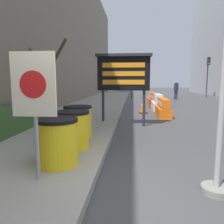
{
  "coord_description": "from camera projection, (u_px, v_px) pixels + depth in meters",
  "views": [
    {
      "loc": [
        0.59,
        -2.97,
        1.67
      ],
      "look_at": [
        -0.11,
        4.28,
        0.65
      ],
      "focal_mm": 35.0,
      "sensor_mm": 36.0,
      "label": 1
    }
  ],
  "objects": [
    {
      "name": "traffic_cone_far",
      "position": [
        163.0,
        97.0,
        19.52
      ],
      "size": [
        0.37,
        0.37,
        0.65
      ],
      "color": "black",
      "rests_on": "ground_plane"
    },
    {
      "name": "bare_tree",
      "position": [
        48.0,
        78.0,
        9.76
      ],
      "size": [
        1.6,
        1.65,
        3.47
      ],
      "color": "#4C3D2D",
      "rests_on": "sidewalk_left"
    },
    {
      "name": "jersey_barrier_white",
      "position": [
        158.0,
        103.0,
        12.91
      ],
      "size": [
        0.62,
        1.66,
        0.93
      ],
      "color": "silver",
      "rests_on": "ground_plane"
    },
    {
      "name": "warning_sign",
      "position": [
        34.0,
        93.0,
        3.19
      ],
      "size": [
        0.67,
        0.08,
        1.94
      ],
      "color": "gray",
      "rests_on": "sidewalk_left"
    },
    {
      "name": "traffic_light_near_curb",
      "position": [
        132.0,
        71.0,
        21.85
      ],
      "size": [
        0.28,
        0.45,
        3.73
      ],
      "color": "#2D2D30",
      "rests_on": "ground_plane"
    },
    {
      "name": "barrel_drum_middle",
      "position": [
        73.0,
        130.0,
        4.93
      ],
      "size": [
        0.76,
        0.76,
        0.85
      ],
      "color": "yellow",
      "rests_on": "sidewalk_left"
    },
    {
      "name": "jersey_barrier_red_striped",
      "position": [
        155.0,
        101.0,
        14.79
      ],
      "size": [
        0.64,
        1.73,
        0.89
      ],
      "color": "red",
      "rests_on": "ground_plane"
    },
    {
      "name": "pedestrian_worker",
      "position": [
        176.0,
        88.0,
        20.71
      ],
      "size": [
        0.47,
        0.53,
        1.73
      ],
      "rotation": [
        0.0,
        0.0,
        1.03
      ],
      "color": "#23283D",
      "rests_on": "ground_plane"
    },
    {
      "name": "steel_pole_right",
      "position": [
        219.0,
        141.0,
        3.2
      ],
      "size": [
        0.44,
        0.44,
        2.83
      ],
      "color": "gray",
      "rests_on": "ground_plane"
    },
    {
      "name": "traffic_light_far_side",
      "position": [
        208.0,
        68.0,
        23.22
      ],
      "size": [
        0.28,
        0.45,
        4.24
      ],
      "color": "#2D2D30",
      "rests_on": "ground_plane"
    },
    {
      "name": "barrel_drum_back",
      "position": [
        78.0,
        121.0,
        5.94
      ],
      "size": [
        0.76,
        0.76,
        0.85
      ],
      "color": "yellow",
      "rests_on": "sidewalk_left"
    },
    {
      "name": "message_board",
      "position": [
        124.0,
        73.0,
        8.06
      ],
      "size": [
        2.05,
        0.36,
        2.67
      ],
      "color": "#28282B",
      "rests_on": "ground_plane"
    },
    {
      "name": "traffic_cone_mid",
      "position": [
        143.0,
        106.0,
        11.62
      ],
      "size": [
        0.43,
        0.43,
        0.77
      ],
      "color": "black",
      "rests_on": "ground_plane"
    },
    {
      "name": "barrel_drum_foreground",
      "position": [
        57.0,
        142.0,
        3.95
      ],
      "size": [
        0.76,
        0.76,
        0.85
      ],
      "color": "yellow",
      "rests_on": "sidewalk_left"
    },
    {
      "name": "ground_plane",
      "position": [
        92.0,
        196.0,
        3.21
      ],
      "size": [
        120.0,
        120.0,
        0.0
      ],
      "primitive_type": "plane",
      "color": "#3F3F42"
    },
    {
      "name": "jersey_barrier_orange_near",
      "position": [
        152.0,
        98.0,
        16.92
      ],
      "size": [
        0.65,
        1.91,
        0.84
      ],
      "color": "orange",
      "rests_on": "ground_plane"
    },
    {
      "name": "traffic_cone_near",
      "position": [
        153.0,
        102.0,
        14.02
      ],
      "size": [
        0.43,
        0.43,
        0.76
      ],
      "color": "black",
      "rests_on": "ground_plane"
    },
    {
      "name": "jersey_barrier_orange_far",
      "position": [
        163.0,
        108.0,
        10.58
      ],
      "size": [
        0.58,
        2.02,
        0.86
      ],
      "color": "orange",
      "rests_on": "ground_plane"
    },
    {
      "name": "hedge_strip",
      "position": [
        18.0,
        117.0,
        7.13
      ],
      "size": [
        0.9,
        4.93,
        0.75
      ],
      "color": "#335628",
      "rests_on": "sidewalk_left"
    },
    {
      "name": "building_left_facade",
      "position": [
        54.0,
        4.0,
        12.42
      ],
      "size": [
        0.4,
        50.4,
        12.07
      ],
      "color": "#706656",
      "rests_on": "ground_plane"
    }
  ]
}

